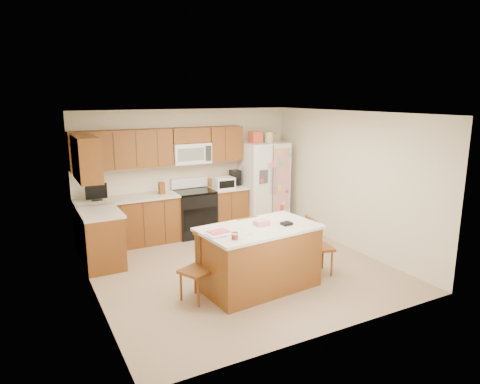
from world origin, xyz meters
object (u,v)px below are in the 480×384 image
windsor_chair_right (318,247)px  stove (194,212)px  windsor_chair_left (197,270)px  island (259,257)px  windsor_chair_back (242,246)px  refrigerator (263,183)px

windsor_chair_right → stove: bearing=110.1°
stove → windsor_chair_left: size_ratio=1.23×
island → windsor_chair_back: bearing=86.2°
stove → windsor_chair_left: stove is taller
refrigerator → windsor_chair_left: size_ratio=2.22×
island → windsor_chair_right: island is taller
refrigerator → windsor_chair_left: 3.69m
windsor_chair_left → windsor_chair_right: 2.01m
stove → island: stove is taller
refrigerator → windsor_chair_left: refrigerator is taller
windsor_chair_right → windsor_chair_back: bearing=150.1°
island → windsor_chair_left: 0.94m
stove → refrigerator: refrigerator is taller
refrigerator → windsor_chair_back: bearing=-128.2°
island → windsor_chair_back: 0.60m
windsor_chair_left → refrigerator: bearing=45.0°
refrigerator → windsor_chair_right: size_ratio=2.20×
windsor_chair_left → windsor_chair_back: bearing=28.8°
island → windsor_chair_back: island is taller
windsor_chair_left → windsor_chair_back: (0.98, 0.54, 0.01)m
island → windsor_chair_right: (1.08, 0.00, -0.03)m
stove → refrigerator: 1.63m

